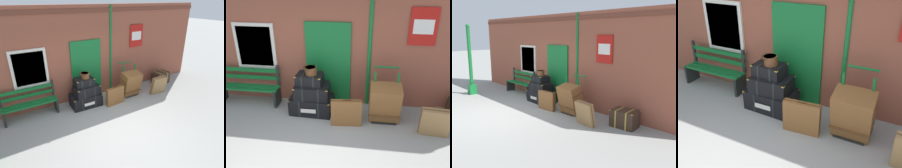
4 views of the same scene
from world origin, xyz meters
The scene contains 9 objects.
brick_facade centered at (-0.01, 2.60, 1.60)m, with size 10.40×0.35×3.20m.
platform_bench centered at (-1.95, 2.16, 0.44)m, with size 1.60×0.43×1.01m.
steamer_trunk_base centered at (-0.23, 1.90, 0.21)m, with size 1.03×0.69×0.43m.
steamer_trunk_middle centered at (-0.20, 1.88, 0.58)m, with size 0.83×0.58×0.33m.
steamer_trunk_top centered at (-0.26, 1.91, 0.87)m, with size 0.62×0.47×0.27m.
round_hatbox centered at (-0.21, 1.88, 1.11)m, with size 0.31×0.28×0.19m.
porters_trolley centered at (1.50, 1.89, 0.27)m, with size 0.71×0.59×1.20m.
large_brown_trunk centered at (1.50, 1.72, 0.48)m, with size 0.70×0.62×0.96m.
suitcase_charcoal centered at (0.66, 1.44, 0.31)m, with size 0.69×0.19×0.66m.
Camera 4 is at (2.10, -1.89, 2.91)m, focal length 39.47 mm.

